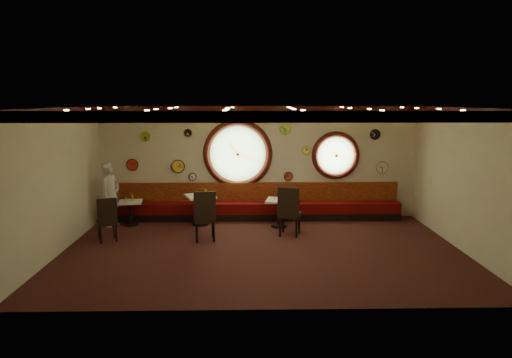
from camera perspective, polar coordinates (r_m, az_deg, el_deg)
name	(u,v)px	position (r m, az deg, el deg)	size (l,w,h in m)	color
floor	(262,250)	(10.49, 0.79, -8.85)	(9.00, 6.00, 0.00)	black
ceiling	(263,108)	(9.94, 0.83, 8.91)	(9.00, 6.00, 0.02)	gold
wall_back	(259,162)	(13.05, 0.36, 2.08)	(9.00, 0.02, 3.20)	beige
wall_front	(269,214)	(7.16, 1.64, -4.40)	(9.00, 0.02, 3.20)	beige
wall_left	(58,181)	(10.91, -23.54, -0.28)	(0.02, 6.00, 3.20)	beige
wall_right	(464,180)	(11.19, 24.51, -0.11)	(0.02, 6.00, 3.20)	beige
molding_back	(259,109)	(12.89, 0.37, 8.72)	(9.00, 0.10, 0.18)	#390F0A
molding_front	(269,117)	(6.99, 1.68, 7.78)	(9.00, 0.10, 0.18)	#390F0A
molding_left	(55,112)	(10.75, -23.85, 7.67)	(0.10, 6.00, 0.18)	#390F0A
molding_right	(467,112)	(11.03, 24.84, 7.64)	(0.10, 6.00, 0.18)	#390F0A
banquette_base	(259,216)	(13.07, 0.38, -4.61)	(8.00, 0.55, 0.20)	black
banquette_seat	(259,207)	(13.01, 0.39, -3.55)	(8.00, 0.55, 0.30)	#550708
banquette_back	(259,192)	(13.14, 0.36, -1.63)	(8.00, 0.10, 0.55)	#64070B
porthole_left_glass	(238,154)	(13.02, -2.28, 3.16)	(1.66, 1.66, 0.02)	#86B46C
porthole_left_frame	(238,154)	(13.00, -2.29, 3.15)	(1.98, 1.98, 0.18)	#390F0A
porthole_left_ring	(238,154)	(12.97, -2.29, 3.14)	(1.61, 1.61, 0.03)	gold
porthole_right_glass	(336,155)	(13.27, 9.92, 2.93)	(1.10, 1.10, 0.02)	#86B46C
porthole_right_frame	(336,155)	(13.25, 9.93, 2.92)	(1.38, 1.38, 0.18)	#390F0A
porthole_right_ring	(336,156)	(13.22, 9.95, 2.91)	(1.09, 1.09, 0.03)	gold
wall_clock_0	(382,167)	(13.60, 15.49, 1.40)	(0.34, 0.34, 0.03)	silver
wall_clock_1	(188,133)	(13.03, -8.50, 5.72)	(0.24, 0.24, 0.03)	black
wall_clock_2	(288,176)	(13.12, 4.07, 0.33)	(0.24, 0.24, 0.03)	red
wall_clock_3	(193,177)	(13.16, -7.94, 0.29)	(0.20, 0.20, 0.03)	white
wall_clock_4	(132,165)	(13.42, -15.20, 1.73)	(0.32, 0.32, 0.03)	red
wall_clock_5	(285,129)	(12.96, 3.70, 6.23)	(0.30, 0.30, 0.03)	#A0D843
wall_clock_6	(375,134)	(13.43, 14.65, 5.42)	(0.28, 0.28, 0.03)	black
wall_clock_7	(178,166)	(13.17, -9.70, 1.57)	(0.36, 0.36, 0.03)	yellow
wall_clock_8	(306,150)	(13.08, 6.30, 3.58)	(0.22, 0.22, 0.03)	#EFF050
wall_clock_9	(145,137)	(13.24, -13.67, 5.18)	(0.26, 0.26, 0.03)	#7DAE22
table_a	(131,210)	(12.83, -15.38, -3.77)	(0.68, 0.68, 0.67)	black
table_b	(201,206)	(12.51, -6.94, -3.39)	(0.95, 0.95, 0.81)	black
table_c	(279,210)	(12.24, 2.91, -3.84)	(0.79, 0.79, 0.74)	black
chair_a	(107,217)	(11.47, -18.12, -4.51)	(0.60, 0.60, 0.67)	black
chair_b	(205,213)	(10.97, -6.42, -4.21)	(0.59, 0.59, 0.77)	black
chair_c	(289,208)	(11.35, 4.15, -3.66)	(0.65, 0.65, 0.78)	black
condiment_a_salt	(126,199)	(12.81, -15.90, -2.43)	(0.04, 0.04, 0.11)	silver
condiment_b_salt	(197,193)	(12.54, -7.33, -1.73)	(0.04, 0.04, 0.10)	silver
condiment_c_salt	(274,198)	(12.15, 2.32, -2.38)	(0.03, 0.03, 0.09)	#BBBABF
condiment_a_pepper	(130,200)	(12.78, -15.47, -2.50)	(0.03, 0.03, 0.09)	#B8B8BC
condiment_b_pepper	(199,194)	(12.37, -7.09, -1.89)	(0.03, 0.03, 0.10)	silver
condiment_c_pepper	(280,198)	(12.16, 3.03, -2.39)	(0.03, 0.03, 0.09)	silver
condiment_a_bottle	(132,197)	(12.84, -15.18, -2.25)	(0.05, 0.05, 0.16)	gold
condiment_b_bottle	(206,192)	(12.48, -6.29, -1.65)	(0.05, 0.05, 0.15)	gold
condiment_c_bottle	(282,196)	(12.27, 3.27, -2.11)	(0.05, 0.05, 0.16)	gold
waiter	(111,195)	(12.84, -17.69, -1.86)	(0.63, 0.41, 1.72)	silver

